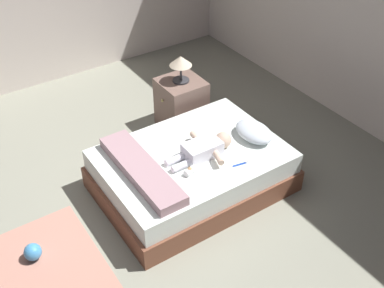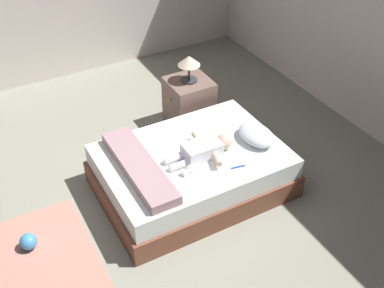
# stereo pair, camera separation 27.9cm
# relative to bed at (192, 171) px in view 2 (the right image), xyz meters

# --- Properties ---
(ground_plane) EXTENTS (8.00, 8.00, 0.00)m
(ground_plane) POSITION_rel_bed_xyz_m (0.23, -0.82, -0.21)
(ground_plane) COLOR gray
(bed) EXTENTS (1.21, 1.70, 0.43)m
(bed) POSITION_rel_bed_xyz_m (0.00, 0.00, 0.00)
(bed) COLOR brown
(bed) RESTS_ON ground_plane
(pillow) EXTENTS (0.41, 0.28, 0.13)m
(pillow) POSITION_rel_bed_xyz_m (0.12, 0.61, 0.28)
(pillow) COLOR silver
(pillow) RESTS_ON bed
(baby) EXTENTS (0.51, 0.66, 0.15)m
(baby) POSITION_rel_bed_xyz_m (0.08, 0.08, 0.28)
(baby) COLOR white
(baby) RESTS_ON bed
(toothbrush) EXTENTS (0.04, 0.15, 0.02)m
(toothbrush) POSITION_rel_bed_xyz_m (0.38, 0.26, 0.23)
(toothbrush) COLOR blue
(toothbrush) RESTS_ON bed
(nightstand) EXTENTS (0.45, 0.48, 0.57)m
(nightstand) POSITION_rel_bed_xyz_m (-0.93, 0.48, 0.08)
(nightstand) COLOR #775C51
(nightstand) RESTS_ON ground_plane
(lamp) EXTENTS (0.24, 0.24, 0.29)m
(lamp) POSITION_rel_bed_xyz_m (-0.93, 0.48, 0.58)
(lamp) COLOR #333338
(lamp) RESTS_ON nightstand
(rug) EXTENTS (1.12, 1.06, 0.01)m
(rug) POSITION_rel_bed_xyz_m (0.14, -1.60, -0.21)
(rug) COLOR tan
(rug) RESTS_ON ground_plane
(toy_ball) EXTENTS (0.14, 0.14, 0.14)m
(toy_ball) POSITION_rel_bed_xyz_m (-0.01, -1.54, -0.13)
(toy_ball) COLOR #4595D5
(toy_ball) RESTS_ON rug
(blanket) EXTENTS (1.09, 0.27, 0.09)m
(blanket) POSITION_rel_bed_xyz_m (0.00, -0.52, 0.26)
(blanket) COLOR #A68189
(blanket) RESTS_ON bed
(baby_bottle) EXTENTS (0.09, 0.12, 0.08)m
(baby_bottle) POSITION_rel_bed_xyz_m (0.23, -0.18, 0.25)
(baby_bottle) COLOR white
(baby_bottle) RESTS_ON bed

